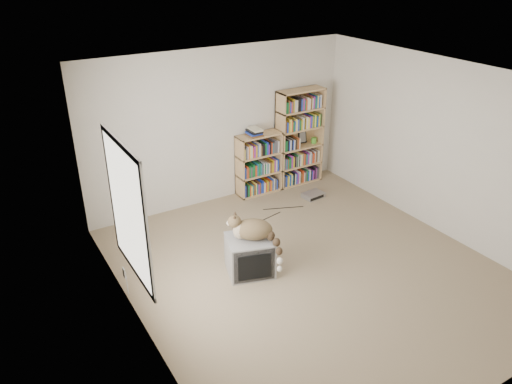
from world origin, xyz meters
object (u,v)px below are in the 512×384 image
bookcase_tall (299,139)px  bookcase_short (258,166)px  crt_tv (250,255)px  dvd_player (313,195)px  cat (257,234)px

bookcase_tall → bookcase_short: (-0.82, 0.00, -0.32)m
crt_tv → dvd_player: bearing=49.9°
cat → dvd_player: cat is taller
bookcase_short → bookcase_tall: bearing=-0.0°
bookcase_short → cat: bearing=-121.6°
crt_tv → cat: 0.36m
bookcase_tall → dvd_player: size_ratio=4.84×
crt_tv → bookcase_short: bookcase_short is taller
bookcase_tall → bookcase_short: size_ratio=1.61×
cat → bookcase_tall: (2.09, 2.06, 0.21)m
crt_tv → bookcase_tall: bearing=59.4°
crt_tv → bookcase_tall: (2.15, 1.98, 0.56)m
dvd_player → crt_tv: bearing=-153.2°
dvd_player → cat: bearing=-150.7°
cat → bookcase_tall: bearing=77.5°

